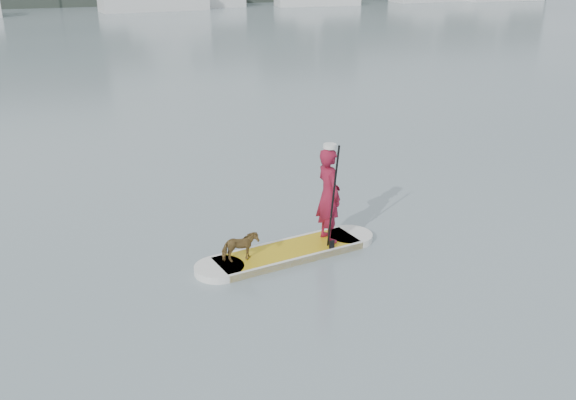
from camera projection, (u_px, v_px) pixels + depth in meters
name	position (u px, v px, depth m)	size (l,w,h in m)	color
ground	(397.00, 180.00, 14.23)	(140.00, 140.00, 0.00)	slate
paddleboard	(288.00, 252.00, 10.71)	(3.26, 1.26, 0.12)	gold
paddler	(329.00, 195.00, 10.75)	(0.60, 0.39, 1.64)	maroon
white_cap	(330.00, 146.00, 10.44)	(0.22, 0.22, 0.07)	silver
dog	(240.00, 247.00, 10.20)	(0.26, 0.58, 0.49)	#553A1D
paddle	(333.00, 211.00, 10.48)	(0.10, 0.30, 2.00)	black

